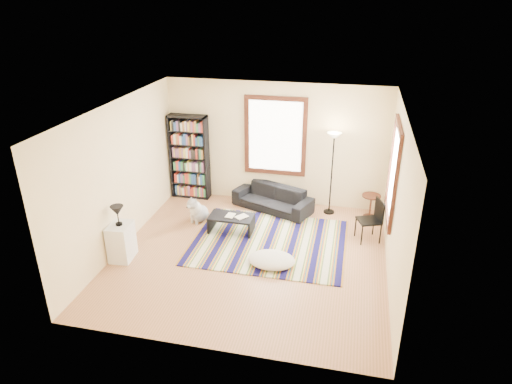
% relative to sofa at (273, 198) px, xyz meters
% --- Properties ---
extents(floor, '(5.00, 5.00, 0.10)m').
position_rel_sofa_xyz_m(floor, '(-0.04, -2.05, -0.31)').
color(floor, '#B47652').
rests_on(floor, ground).
extents(ceiling, '(5.00, 5.00, 0.10)m').
position_rel_sofa_xyz_m(ceiling, '(-0.04, -2.05, 2.59)').
color(ceiling, white).
rests_on(ceiling, floor).
extents(wall_back, '(5.00, 0.10, 2.80)m').
position_rel_sofa_xyz_m(wall_back, '(-0.04, 0.50, 1.14)').
color(wall_back, '#FFE3AB').
rests_on(wall_back, floor).
extents(wall_front, '(5.00, 0.10, 2.80)m').
position_rel_sofa_xyz_m(wall_front, '(-0.04, -4.60, 1.14)').
color(wall_front, '#FFE3AB').
rests_on(wall_front, floor).
extents(wall_left, '(0.10, 5.00, 2.80)m').
position_rel_sofa_xyz_m(wall_left, '(-2.59, -2.05, 1.14)').
color(wall_left, '#FFE3AB').
rests_on(wall_left, floor).
extents(wall_right, '(0.10, 5.00, 2.80)m').
position_rel_sofa_xyz_m(wall_right, '(2.51, -2.05, 1.14)').
color(wall_right, '#FFE3AB').
rests_on(wall_right, floor).
extents(window_back, '(1.20, 0.06, 1.60)m').
position_rel_sofa_xyz_m(window_back, '(-0.04, 0.42, 1.34)').
color(window_back, white).
rests_on(window_back, wall_back).
extents(window_right, '(0.06, 1.20, 1.60)m').
position_rel_sofa_xyz_m(window_right, '(2.43, -1.25, 1.34)').
color(window_right, white).
rests_on(window_right, wall_right).
extents(rug, '(3.01, 2.41, 0.02)m').
position_rel_sofa_xyz_m(rug, '(0.21, -1.49, -0.25)').
color(rug, '#100D42').
rests_on(rug, floor).
extents(sofa, '(1.94, 1.32, 0.53)m').
position_rel_sofa_xyz_m(sofa, '(0.00, 0.00, 0.00)').
color(sofa, black).
rests_on(sofa, floor).
extents(bookshelf, '(0.90, 0.30, 2.00)m').
position_rel_sofa_xyz_m(bookshelf, '(-2.04, 0.27, 0.74)').
color(bookshelf, black).
rests_on(bookshelf, floor).
extents(coffee_table, '(0.93, 0.56, 0.36)m').
position_rel_sofa_xyz_m(coffee_table, '(-0.63, -1.22, -0.08)').
color(coffee_table, black).
rests_on(coffee_table, floor).
extents(book_a, '(0.19, 0.25, 0.02)m').
position_rel_sofa_xyz_m(book_a, '(-0.73, -1.22, 0.11)').
color(book_a, beige).
rests_on(book_a, coffee_table).
extents(book_b, '(0.30, 0.31, 0.02)m').
position_rel_sofa_xyz_m(book_b, '(-0.48, -1.17, 0.11)').
color(book_b, beige).
rests_on(book_b, coffee_table).
extents(floor_cushion, '(0.95, 0.76, 0.22)m').
position_rel_sofa_xyz_m(floor_cushion, '(0.42, -2.27, -0.16)').
color(floor_cushion, silver).
rests_on(floor_cushion, floor).
extents(floor_lamp, '(0.38, 0.38, 1.86)m').
position_rel_sofa_xyz_m(floor_lamp, '(1.27, 0.10, 0.67)').
color(floor_lamp, black).
rests_on(floor_lamp, floor).
extents(side_table, '(0.49, 0.49, 0.54)m').
position_rel_sofa_xyz_m(side_table, '(2.16, 0.04, 0.01)').
color(side_table, '#411E10').
rests_on(side_table, floor).
extents(folding_chair, '(0.54, 0.52, 0.86)m').
position_rel_sofa_xyz_m(folding_chair, '(2.11, -0.96, 0.17)').
color(folding_chair, black).
rests_on(folding_chair, floor).
extents(white_cabinet, '(0.42, 0.53, 0.70)m').
position_rel_sofa_xyz_m(white_cabinet, '(-2.34, -2.65, 0.09)').
color(white_cabinet, white).
rests_on(white_cabinet, floor).
extents(table_lamp, '(0.25, 0.25, 0.38)m').
position_rel_sofa_xyz_m(table_lamp, '(-2.34, -2.65, 0.63)').
color(table_lamp, black).
rests_on(table_lamp, white_cabinet).
extents(dog, '(0.62, 0.70, 0.58)m').
position_rel_sofa_xyz_m(dog, '(-1.43, -0.91, 0.03)').
color(dog, silver).
rests_on(dog, floor).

